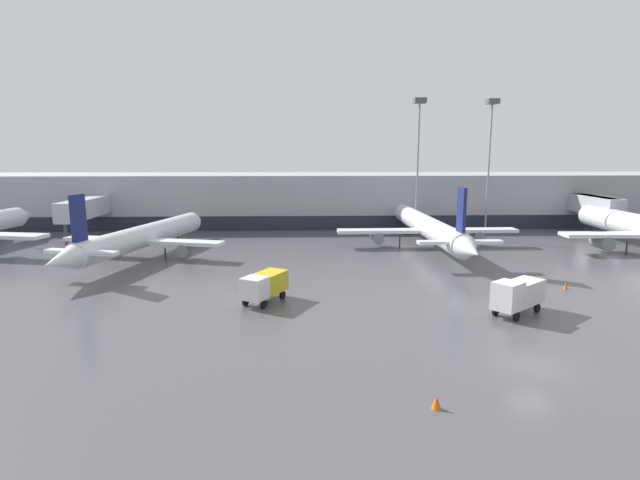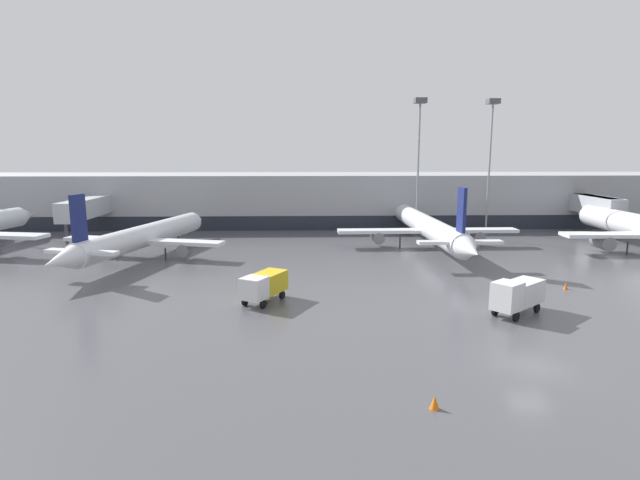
# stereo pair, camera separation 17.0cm
# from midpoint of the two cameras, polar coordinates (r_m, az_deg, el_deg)

# --- Properties ---
(ground_plane) EXTENTS (320.00, 320.00, 0.00)m
(ground_plane) POSITION_cam_midpoint_polar(r_m,az_deg,el_deg) (34.04, 22.88, -13.06)
(ground_plane) COLOR #4C4C51
(terminal_building) EXTENTS (160.00, 30.24, 9.00)m
(terminal_building) POSITION_cam_midpoint_polar(r_m,az_deg,el_deg) (91.55, 6.75, 4.71)
(terminal_building) COLOR #9EA0A5
(terminal_building) RESTS_ON ground_plane
(parked_jet_1) EXTENTS (24.72, 38.49, 9.12)m
(parked_jet_1) POSITION_cam_midpoint_polar(r_m,az_deg,el_deg) (69.82, 12.10, 1.48)
(parked_jet_1) COLOR silver
(parked_jet_1) RESTS_ON ground_plane
(parked_jet_3) EXTENTS (20.63, 32.61, 8.76)m
(parked_jet_3) POSITION_cam_midpoint_polar(r_m,az_deg,el_deg) (64.92, -19.72, 0.34)
(parked_jet_3) COLOR silver
(parked_jet_3) RESTS_ON ground_plane
(service_truck_0) EXTENTS (4.09, 5.29, 2.54)m
(service_truck_0) POSITION_cam_midpoint_polar(r_m,az_deg,el_deg) (43.65, -6.47, -5.08)
(service_truck_0) COLOR gold
(service_truck_0) RESTS_ON ground_plane
(service_truck_1) EXTENTS (5.40, 4.88, 2.91)m
(service_truck_1) POSITION_cam_midpoint_polar(r_m,az_deg,el_deg) (43.23, 21.55, -5.73)
(service_truck_1) COLOR silver
(service_truck_1) RESTS_ON ground_plane
(traffic_cone_0) EXTENTS (0.50, 0.50, 0.72)m
(traffic_cone_0) POSITION_cam_midpoint_polar(r_m,az_deg,el_deg) (27.28, 12.99, -17.60)
(traffic_cone_0) COLOR orange
(traffic_cone_0) RESTS_ON ground_plane
(traffic_cone_3) EXTENTS (0.39, 0.39, 0.65)m
(traffic_cone_3) POSITION_cam_midpoint_polar(r_m,az_deg,el_deg) (53.11, 26.20, -4.71)
(traffic_cone_3) COLOR orange
(traffic_cone_3) RESTS_ON ground_plane
(apron_light_mast_0) EXTENTS (1.80, 1.80, 21.03)m
(apron_light_mast_0) POSITION_cam_midpoint_polar(r_m,az_deg,el_deg) (80.33, 11.17, 12.28)
(apron_light_mast_0) COLOR gray
(apron_light_mast_0) RESTS_ON ground_plane
(apron_light_mast_1) EXTENTS (1.80, 1.80, 21.05)m
(apron_light_mast_1) POSITION_cam_midpoint_polar(r_m,az_deg,el_deg) (84.71, 18.89, 11.82)
(apron_light_mast_1) COLOR gray
(apron_light_mast_1) RESTS_ON ground_plane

